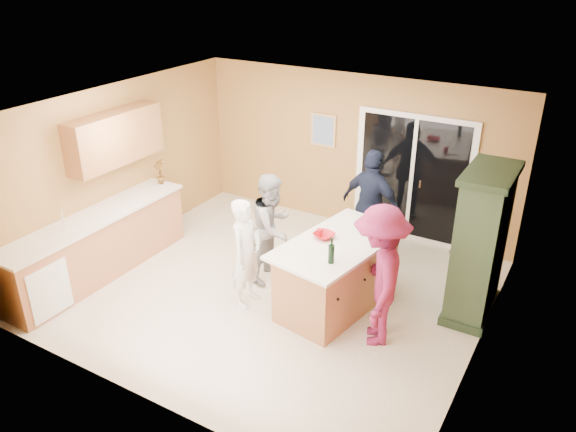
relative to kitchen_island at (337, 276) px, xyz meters
The scene contains 22 objects.
floor 1.01m from the kitchen_island, behind, with size 5.50×5.50×0.00m, color #EEE4CE.
ceiling 2.33m from the kitchen_island, behind, with size 5.50×5.00×0.10m, color white.
wall_back 2.71m from the kitchen_island, 110.43° to the left, with size 5.50×0.10×2.60m, color tan.
wall_front 2.86m from the kitchen_island, 109.20° to the right, with size 5.50×0.10×2.60m, color tan.
wall_left 3.75m from the kitchen_island, behind, with size 0.10×5.00×2.60m, color tan.
wall_right 2.04m from the kitchen_island, ahead, with size 0.10×5.00×2.60m, color tan.
left_cabinet_run 3.53m from the kitchen_island, 161.30° to the right, with size 0.65×3.05×1.24m.
upper_cabinets 3.76m from the kitchen_island, behind, with size 0.35×1.60×0.75m, color #AF6A44.
sliding_door 2.46m from the kitchen_island, 86.39° to the left, with size 1.90×0.07×2.10m.
framed_picture 3.02m from the kitchen_island, 121.21° to the left, with size 0.46×0.04×0.56m.
kitchen_island is the anchor object (origin of this frame).
green_hutch 1.85m from the kitchen_island, 26.29° to the left, with size 0.57×1.09×1.99m.
woman_white 1.23m from the kitchen_island, 154.34° to the right, with size 0.55×0.36×1.51m, color white.
woman_grey 1.20m from the kitchen_island, 168.32° to the left, with size 0.77×0.60×1.59m, color #A0A0A2.
woman_navy 1.54m from the kitchen_island, 95.81° to the left, with size 1.02×0.42×1.73m, color #181C36.
woman_magenta 0.93m from the kitchen_island, 28.40° to the right, with size 1.15×0.66×1.78m, color maroon.
serving_bowl 0.59m from the kitchen_island, behind, with size 0.27×0.27×0.07m, color #AF131D.
tulip_vase 3.45m from the kitchen_island, behind, with size 0.22×0.15×0.41m, color #AB1C11.
tumbler_near 0.63m from the kitchen_island, behind, with size 0.08×0.08×0.11m, color #AF131D.
tumbler_far 0.86m from the kitchen_island, 71.18° to the left, with size 0.08×0.08×0.12m, color #AF131D.
wine_bottle 0.84m from the kitchen_island, 73.53° to the right, with size 0.07×0.07×0.32m.
white_plate 0.82m from the kitchen_island, 61.40° to the left, with size 0.23×0.23×0.02m, color white.
Camera 1 is at (3.52, -5.69, 4.34)m, focal length 35.00 mm.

